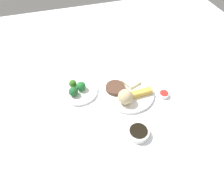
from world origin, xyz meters
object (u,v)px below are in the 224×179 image
main_plate (128,93)px  sauce_ramekin_sweet_and_sour (164,95)px  broccoli_plate (79,91)px  soy_sauce_bowl (138,133)px

main_plate → sauce_ramekin_sweet_and_sour: (0.07, 0.17, 0.00)m
broccoli_plate → sauce_ramekin_sweet_and_sour: (0.15, 0.42, 0.00)m
broccoli_plate → soy_sauce_bowl: (0.34, 0.21, 0.01)m
soy_sauce_bowl → main_plate: bearing=170.7°
sauce_ramekin_sweet_and_sour → broccoli_plate: bearing=-110.1°
main_plate → broccoli_plate: main_plate is taller
soy_sauce_bowl → sauce_ramekin_sweet_and_sour: soy_sauce_bowl is taller
soy_sauce_bowl → sauce_ramekin_sweet_and_sour: 0.28m
broccoli_plate → sauce_ramekin_sweet_and_sour: 0.45m
main_plate → soy_sauce_bowl: soy_sauce_bowl is taller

